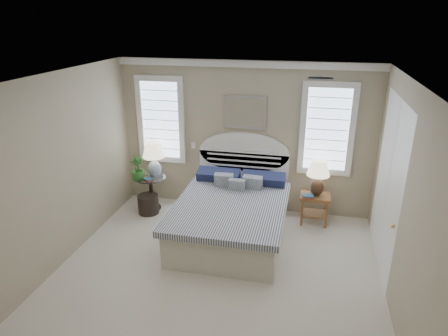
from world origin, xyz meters
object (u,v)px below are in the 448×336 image
bed (233,213)px  side_table_left (151,189)px  floor_pot (148,204)px  nightstand_right (315,203)px  lamp_left (154,156)px  lamp_right (318,174)px

bed → side_table_left: size_ratio=3.61×
bed → floor_pot: 1.71m
bed → nightstand_right: bearing=28.0°
lamp_left → lamp_right: (2.89, 0.05, -0.12)m
bed → nightstand_right: size_ratio=4.29×
nightstand_right → lamp_right: (0.01, 0.01, 0.53)m
lamp_left → lamp_right: bearing=1.1°
side_table_left → floor_pot: side_table_left is taller
nightstand_right → floor_pot: 2.97m
floor_pot → lamp_right: (2.96, 0.29, 0.74)m
nightstand_right → floor_pot: nightstand_right is taller
bed → side_table_left: bed is taller
bed → floor_pot: bed is taller
floor_pot → bed: bearing=-14.0°
nightstand_right → floor_pot: bearing=-174.5°
nightstand_right → lamp_left: size_ratio=0.81×
nightstand_right → bed: bearing=-152.0°
nightstand_right → lamp_left: 2.95m
side_table_left → lamp_right: (2.96, 0.11, 0.52)m
bed → floor_pot: size_ratio=6.04×
nightstand_right → lamp_right: 0.53m
bed → nightstand_right: 1.47m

